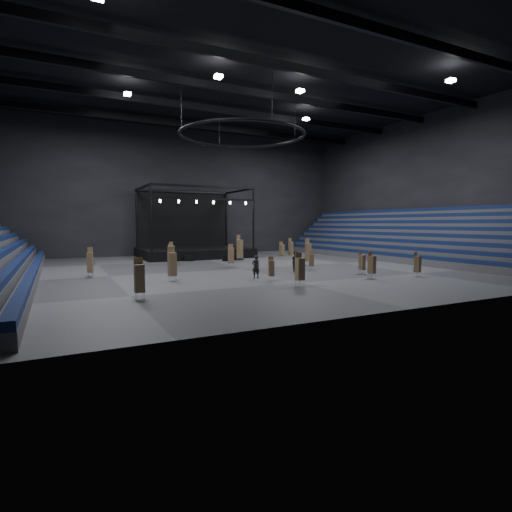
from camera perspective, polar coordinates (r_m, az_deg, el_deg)
name	(u,v)px	position (r m, az deg, el deg)	size (l,w,h in m)	color
floor	(243,269)	(39.67, -1.93, -1.83)	(50.00, 50.00, 0.00)	#4A4A4C
ceiling	(242,82)	(41.67, -2.01, 23.59)	(50.00, 42.00, 0.20)	black
wall_back	(182,192)	(59.32, -10.58, 8.95)	(50.00, 0.20, 18.00)	black
wall_front	(415,134)	(22.61, 21.82, 15.84)	(50.00, 0.20, 18.00)	black
wall_right	(423,187)	(54.98, 22.76, 9.02)	(0.20, 42.00, 18.00)	black
bleachers_right	(409,246)	(53.32, 21.07, 1.39)	(7.20, 40.00, 6.40)	#49494C
stage	(192,246)	(54.68, -9.07, 1.43)	(14.00, 10.00, 9.20)	black
truss_ring	(242,135)	(40.33, -1.98, 16.85)	(12.30, 12.30, 5.15)	black
roof_girders	(242,91)	(41.41, -2.00, 22.54)	(49.00, 30.35, 0.70)	black
floodlights	(261,84)	(37.81, 0.76, 23.35)	(28.60, 16.60, 0.25)	white
flight_case_left	(189,258)	(48.27, -9.54, -0.31)	(1.05, 0.52, 0.70)	black
flight_case_mid	(227,258)	(47.83, -4.20, -0.31)	(1.05, 0.53, 0.70)	black
flight_case_right	(238,257)	(48.88, -2.54, -0.17)	(1.12, 0.56, 0.74)	black
chair_stack_0	(308,252)	(43.25, 7.46, 0.62)	(0.53, 0.53, 2.88)	silver
chair_stack_1	(417,264)	(36.33, 22.06, -1.01)	(0.56, 0.56, 2.10)	silver
chair_stack_2	(372,264)	(33.90, 16.21, -1.13)	(0.63, 0.63, 2.20)	silver
chair_stack_3	(271,268)	(31.31, 2.18, -1.72)	(0.54, 0.54, 1.89)	silver
chair_stack_4	(231,255)	(40.70, -3.60, 0.14)	(0.65, 0.65, 2.40)	silver
chair_stack_5	(362,262)	(36.59, 14.90, -0.84)	(0.53, 0.53, 2.03)	silver
chair_stack_6	(172,253)	(44.10, -11.93, 0.40)	(0.52, 0.52, 2.51)	silver
chair_stack_7	(291,248)	(51.58, 4.99, 1.14)	(0.55, 0.55, 2.60)	silver
chair_stack_8	(172,264)	(31.40, -11.90, -1.07)	(0.64, 0.64, 2.71)	silver
chair_stack_9	(300,268)	(28.70, 6.27, -1.78)	(0.56, 0.56, 2.42)	silver
chair_stack_10	(282,250)	(50.31, 3.71, 0.90)	(0.59, 0.59, 2.21)	silver
chair_stack_11	(171,254)	(44.72, -12.09, 0.35)	(0.58, 0.58, 2.24)	silver
chair_stack_12	(139,278)	(24.41, -16.33, -2.98)	(0.56, 0.56, 2.50)	silver
chair_stack_13	(90,262)	(36.27, -22.62, -0.78)	(0.54, 0.54, 2.51)	silver
chair_stack_14	(311,260)	(39.29, 7.90, -0.52)	(0.55, 0.55, 1.80)	silver
chair_stack_15	(240,248)	(46.49, -2.33, 1.10)	(0.71, 0.71, 3.17)	silver
man_center	(256,267)	(32.76, -0.03, -1.54)	(0.69, 0.45, 1.90)	black
crew_member	(296,261)	(37.59, 5.71, -0.76)	(0.92, 0.72, 1.89)	black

